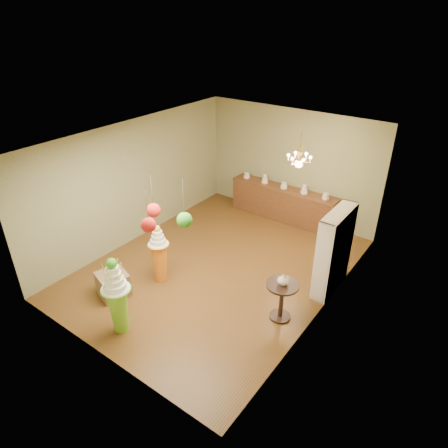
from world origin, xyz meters
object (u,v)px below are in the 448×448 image
Objects in this scene: round_table at (282,296)px; sideboard at (283,203)px; pedestal_green at (118,301)px; pedestal_orange at (160,258)px.

sideboard is at bearing 118.54° from round_table.
pedestal_green is 1.96× the size of round_table.
pedestal_orange is 0.44× the size of sideboard.
pedestal_green is at bearing -72.51° from pedestal_orange.
pedestal_orange reaches higher than round_table.
round_table is at bearing 42.41° from pedestal_green.
pedestal_orange is 4.13m from sideboard.
sideboard is (0.73, 4.07, -0.09)m from pedestal_orange.
pedestal_orange is at bearing -170.18° from round_table.
pedestal_orange is 2.73m from round_table.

